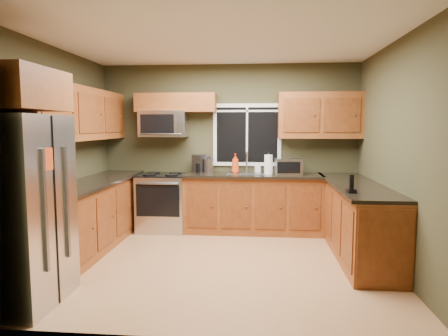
% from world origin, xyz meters
% --- Properties ---
extents(floor, '(4.20, 4.20, 0.00)m').
position_xyz_m(floor, '(0.00, 0.00, 0.00)').
color(floor, '#AD774C').
rests_on(floor, ground).
extents(ceiling, '(4.20, 4.20, 0.00)m').
position_xyz_m(ceiling, '(0.00, 0.00, 2.70)').
color(ceiling, white).
rests_on(ceiling, back_wall).
extents(back_wall, '(4.20, 0.00, 4.20)m').
position_xyz_m(back_wall, '(0.00, 1.80, 1.35)').
color(back_wall, '#393620').
rests_on(back_wall, ground).
extents(front_wall, '(4.20, 0.00, 4.20)m').
position_xyz_m(front_wall, '(0.00, -1.80, 1.35)').
color(front_wall, '#393620').
rests_on(front_wall, ground).
extents(left_wall, '(0.00, 3.60, 3.60)m').
position_xyz_m(left_wall, '(-2.10, 0.00, 1.35)').
color(left_wall, '#393620').
rests_on(left_wall, ground).
extents(right_wall, '(0.00, 3.60, 3.60)m').
position_xyz_m(right_wall, '(2.10, 0.00, 1.35)').
color(right_wall, '#393620').
rests_on(right_wall, ground).
extents(window, '(1.12, 0.03, 1.02)m').
position_xyz_m(window, '(0.30, 1.78, 1.55)').
color(window, white).
rests_on(window, back_wall).
extents(base_cabinets_left, '(0.60, 2.65, 0.90)m').
position_xyz_m(base_cabinets_left, '(-1.80, 0.48, 0.45)').
color(base_cabinets_left, brown).
rests_on(base_cabinets_left, ground).
extents(countertop_left, '(0.65, 2.65, 0.04)m').
position_xyz_m(countertop_left, '(-1.78, 0.48, 0.92)').
color(countertop_left, black).
rests_on(countertop_left, base_cabinets_left).
extents(base_cabinets_back, '(2.17, 0.60, 0.90)m').
position_xyz_m(base_cabinets_back, '(0.42, 1.50, 0.45)').
color(base_cabinets_back, brown).
rests_on(base_cabinets_back, ground).
extents(countertop_back, '(2.17, 0.65, 0.04)m').
position_xyz_m(countertop_back, '(0.42, 1.48, 0.92)').
color(countertop_back, black).
rests_on(countertop_back, base_cabinets_back).
extents(base_cabinets_peninsula, '(0.60, 2.52, 0.90)m').
position_xyz_m(base_cabinets_peninsula, '(1.80, 0.54, 0.45)').
color(base_cabinets_peninsula, brown).
rests_on(base_cabinets_peninsula, ground).
extents(countertop_peninsula, '(0.65, 2.50, 0.04)m').
position_xyz_m(countertop_peninsula, '(1.78, 0.55, 0.92)').
color(countertop_peninsula, black).
rests_on(countertop_peninsula, base_cabinets_peninsula).
extents(upper_cabinets_left, '(0.33, 2.65, 0.72)m').
position_xyz_m(upper_cabinets_left, '(-1.94, 0.48, 1.86)').
color(upper_cabinets_left, brown).
rests_on(upper_cabinets_left, left_wall).
extents(upper_cabinets_back_left, '(1.30, 0.33, 0.30)m').
position_xyz_m(upper_cabinets_back_left, '(-0.85, 1.64, 2.07)').
color(upper_cabinets_back_left, brown).
rests_on(upper_cabinets_back_left, back_wall).
extents(upper_cabinets_back_right, '(1.30, 0.33, 0.72)m').
position_xyz_m(upper_cabinets_back_right, '(1.45, 1.64, 1.86)').
color(upper_cabinets_back_right, brown).
rests_on(upper_cabinets_back_right, back_wall).
extents(upper_cabinet_over_fridge, '(0.72, 0.90, 0.38)m').
position_xyz_m(upper_cabinet_over_fridge, '(-1.74, -1.30, 2.03)').
color(upper_cabinet_over_fridge, brown).
rests_on(upper_cabinet_over_fridge, left_wall).
extents(refrigerator, '(0.74, 0.90, 1.80)m').
position_xyz_m(refrigerator, '(-1.74, -1.30, 0.90)').
color(refrigerator, '#B7B7BC').
rests_on(refrigerator, ground).
extents(range, '(0.76, 0.69, 0.94)m').
position_xyz_m(range, '(-1.05, 1.47, 0.47)').
color(range, '#B7B7BC').
rests_on(range, ground).
extents(microwave, '(0.76, 0.41, 0.42)m').
position_xyz_m(microwave, '(-1.05, 1.61, 1.73)').
color(microwave, '#B7B7BC').
rests_on(microwave, back_wall).
extents(sink, '(0.60, 0.42, 0.36)m').
position_xyz_m(sink, '(0.30, 1.49, 0.95)').
color(sink, slate).
rests_on(sink, countertop_back).
extents(toaster_oven, '(0.44, 0.36, 0.26)m').
position_xyz_m(toaster_oven, '(0.95, 1.43, 1.07)').
color(toaster_oven, '#B7B7BC').
rests_on(toaster_oven, countertop_back).
extents(coffee_maker, '(0.25, 0.28, 0.29)m').
position_xyz_m(coffee_maker, '(-0.47, 1.64, 1.08)').
color(coffee_maker, slate).
rests_on(coffee_maker, countertop_back).
extents(kettle, '(0.20, 0.20, 0.28)m').
position_xyz_m(kettle, '(-0.31, 1.59, 1.07)').
color(kettle, '#B7B7BC').
rests_on(kettle, countertop_back).
extents(paper_towel_roll, '(0.14, 0.14, 0.34)m').
position_xyz_m(paper_towel_roll, '(0.65, 1.47, 1.09)').
color(paper_towel_roll, white).
rests_on(paper_towel_roll, countertop_back).
extents(soap_bottle_a, '(0.14, 0.14, 0.31)m').
position_xyz_m(soap_bottle_a, '(0.12, 1.61, 1.10)').
color(soap_bottle_a, '#D94214').
rests_on(soap_bottle_a, countertop_back).
extents(soap_bottle_b, '(0.10, 0.10, 0.17)m').
position_xyz_m(soap_bottle_b, '(0.48, 1.70, 1.02)').
color(soap_bottle_b, white).
rests_on(soap_bottle_b, countertop_back).
extents(cordless_phone, '(0.11, 0.11, 0.21)m').
position_xyz_m(cordless_phone, '(1.55, -0.22, 1.00)').
color(cordless_phone, black).
rests_on(cordless_phone, countertop_peninsula).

